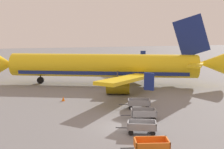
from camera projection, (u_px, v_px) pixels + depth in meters
ground_plane at (122, 127)px, 26.08m from camera, size 220.00×220.00×0.00m
airplane at (109, 66)px, 45.28m from camera, size 36.56×29.75×11.34m
baggage_cart_nearest at (151, 146)px, 20.55m from camera, size 3.63×1.87×1.07m
baggage_cart_second_in_row at (142, 127)px, 24.52m from camera, size 3.60×2.14×1.07m
baggage_cart_third_in_row at (143, 114)px, 28.21m from camera, size 3.63×1.92×1.07m
baggage_cart_fourth_in_row at (139, 103)px, 32.11m from camera, size 3.61×2.07×1.07m
traffic_cone_near_plane at (63, 99)px, 35.45m from camera, size 0.42×0.42×0.56m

